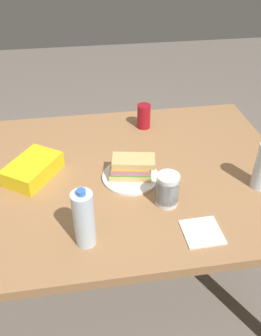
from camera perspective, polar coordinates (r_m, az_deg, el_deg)
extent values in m
plane|color=#70665B|center=(1.99, -3.19, -17.66)|extent=(8.00, 8.00, 0.00)
cube|color=#9E7047|center=(1.47, -4.12, -1.38)|extent=(1.56, 1.04, 0.04)
cylinder|color=brown|center=(2.18, 13.68, 0.00)|extent=(0.07, 0.07, 0.69)
cylinder|color=white|center=(1.42, 0.00, -1.41)|extent=(0.23, 0.23, 0.01)
cube|color=#DBB26B|center=(1.41, 0.00, -0.84)|extent=(0.18, 0.12, 0.02)
cube|color=#599E3F|center=(1.40, 0.00, -0.33)|extent=(0.18, 0.11, 0.01)
cube|color=#C6727A|center=(1.39, 0.00, 0.13)|extent=(0.17, 0.11, 0.02)
cube|color=yellow|center=(1.39, 0.00, 0.56)|extent=(0.16, 0.10, 0.01)
cube|color=#DBB26B|center=(1.38, 0.50, 1.20)|extent=(0.18, 0.12, 0.02)
cylinder|color=maroon|center=(1.74, 2.20, 8.49)|extent=(0.07, 0.07, 0.12)
cube|color=yellow|center=(1.47, -15.75, -0.14)|extent=(0.25, 0.27, 0.07)
cylinder|color=silver|center=(1.11, -7.64, -8.34)|extent=(0.07, 0.07, 0.21)
cylinder|color=blue|center=(1.04, -8.14, -3.96)|extent=(0.03, 0.03, 0.02)
cylinder|color=silver|center=(1.29, 6.03, -4.18)|extent=(0.08, 0.08, 0.09)
cylinder|color=silver|center=(1.28, 6.08, -3.57)|extent=(0.08, 0.08, 0.09)
cylinder|color=silver|center=(1.26, 6.13, -2.95)|extent=(0.08, 0.08, 0.09)
cube|color=white|center=(1.23, 11.66, -10.25)|extent=(0.13, 0.13, 0.01)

